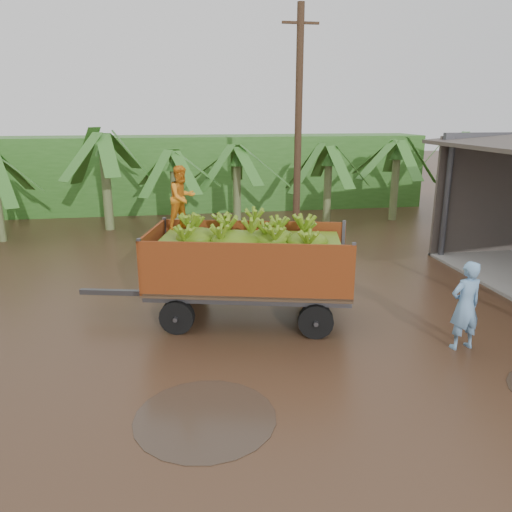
# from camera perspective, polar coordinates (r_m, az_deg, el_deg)

# --- Properties ---
(ground) EXTENTS (100.00, 100.00, 0.00)m
(ground) POSITION_cam_1_polar(r_m,az_deg,el_deg) (11.09, 10.56, -9.54)
(ground) COLOR black
(ground) RESTS_ON ground
(hedge_north) EXTENTS (22.00, 3.00, 3.60)m
(hedge_north) POSITION_cam_1_polar(r_m,az_deg,el_deg) (25.57, -5.93, 9.47)
(hedge_north) COLOR #2D661E
(hedge_north) RESTS_ON ground
(banana_trailer) EXTENTS (6.52, 3.27, 3.60)m
(banana_trailer) POSITION_cam_1_polar(r_m,az_deg,el_deg) (11.58, -0.90, -0.71)
(banana_trailer) COLOR #9C4016
(banana_trailer) RESTS_ON ground
(man_blue) EXTENTS (0.74, 0.53, 1.90)m
(man_blue) POSITION_cam_1_polar(r_m,az_deg,el_deg) (11.10, 22.81, -5.24)
(man_blue) COLOR #6C99C6
(man_blue) RESTS_ON ground
(utility_pole) EXTENTS (1.20, 0.24, 8.03)m
(utility_pole) POSITION_cam_1_polar(r_m,az_deg,el_deg) (17.11, 4.83, 13.84)
(utility_pole) COLOR #47301E
(utility_pole) RESTS_ON ground
(banana_plants) EXTENTS (24.90, 21.42, 4.25)m
(banana_plants) POSITION_cam_1_polar(r_m,az_deg,el_deg) (16.24, -15.87, 5.40)
(banana_plants) COLOR #2D661E
(banana_plants) RESTS_ON ground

